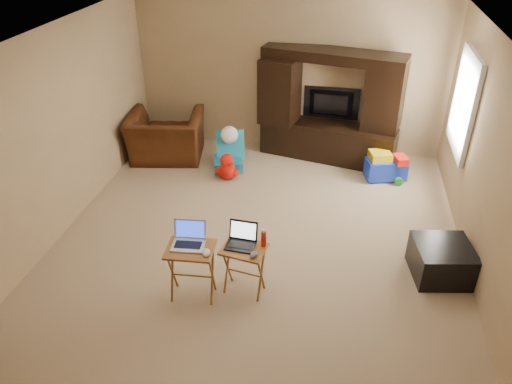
% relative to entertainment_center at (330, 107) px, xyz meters
% --- Properties ---
extents(floor, '(5.50, 5.50, 0.00)m').
position_rel_entertainment_center_xyz_m(floor, '(-0.70, -2.45, -0.89)').
color(floor, tan).
rests_on(floor, ground).
extents(ceiling, '(5.50, 5.50, 0.00)m').
position_rel_entertainment_center_xyz_m(ceiling, '(-0.70, -2.45, 1.61)').
color(ceiling, silver).
rests_on(ceiling, ground).
extents(wall_back, '(5.00, 0.00, 5.00)m').
position_rel_entertainment_center_xyz_m(wall_back, '(-0.70, 0.30, 0.36)').
color(wall_back, tan).
rests_on(wall_back, ground).
extents(wall_front, '(5.00, 0.00, 5.00)m').
position_rel_entertainment_center_xyz_m(wall_front, '(-0.70, -5.20, 0.36)').
color(wall_front, tan).
rests_on(wall_front, ground).
extents(wall_left, '(0.00, 5.50, 5.50)m').
position_rel_entertainment_center_xyz_m(wall_left, '(-3.20, -2.45, 0.36)').
color(wall_left, tan).
rests_on(wall_left, ground).
extents(wall_right, '(0.00, 5.50, 5.50)m').
position_rel_entertainment_center_xyz_m(wall_right, '(1.80, -2.45, 0.36)').
color(wall_right, tan).
rests_on(wall_right, ground).
extents(window_pane, '(0.00, 1.20, 1.20)m').
position_rel_entertainment_center_xyz_m(window_pane, '(1.78, -0.90, 0.51)').
color(window_pane, white).
rests_on(window_pane, ground).
extents(window_frame, '(0.06, 1.14, 1.34)m').
position_rel_entertainment_center_xyz_m(window_frame, '(1.76, -0.90, 0.51)').
color(window_frame, white).
rests_on(window_frame, ground).
extents(entertainment_center, '(2.23, 1.01, 1.77)m').
position_rel_entertainment_center_xyz_m(entertainment_center, '(0.00, 0.00, 0.00)').
color(entertainment_center, black).
rests_on(entertainment_center, floor).
extents(television, '(0.91, 0.17, 0.52)m').
position_rel_entertainment_center_xyz_m(television, '(0.00, 0.19, -0.04)').
color(television, black).
rests_on(television, entertainment_center).
extents(recliner, '(1.32, 1.20, 0.76)m').
position_rel_entertainment_center_xyz_m(recliner, '(-2.58, -0.50, -0.51)').
color(recliner, '#48250F').
rests_on(recliner, floor).
extents(child_rocker, '(0.57, 0.61, 0.59)m').
position_rel_entertainment_center_xyz_m(child_rocker, '(-1.51, -0.69, -0.59)').
color(child_rocker, teal).
rests_on(child_rocker, floor).
extents(plush_toy, '(0.38, 0.32, 0.42)m').
position_rel_entertainment_center_xyz_m(plush_toy, '(-1.45, -1.02, -0.68)').
color(plush_toy, red).
rests_on(plush_toy, floor).
extents(push_toy, '(0.71, 0.59, 0.46)m').
position_rel_entertainment_center_xyz_m(push_toy, '(0.93, -0.58, -0.66)').
color(push_toy, '#1936CD').
rests_on(push_toy, floor).
extents(ottoman, '(0.72, 0.72, 0.40)m').
position_rel_entertainment_center_xyz_m(ottoman, '(1.46, -2.77, -0.69)').
color(ottoman, black).
rests_on(ottoman, floor).
extents(tray_table_left, '(0.52, 0.42, 0.64)m').
position_rel_entertainment_center_xyz_m(tray_table_left, '(-1.20, -3.62, -0.57)').
color(tray_table_left, '#9C5E25').
rests_on(tray_table_left, floor).
extents(tray_table_right, '(0.50, 0.43, 0.58)m').
position_rel_entertainment_center_xyz_m(tray_table_right, '(-0.68, -3.44, -0.60)').
color(tray_table_right, '#945D23').
rests_on(tray_table_right, floor).
extents(laptop_left, '(0.36, 0.30, 0.24)m').
position_rel_entertainment_center_xyz_m(laptop_left, '(-1.23, -3.59, -0.13)').
color(laptop_left, silver).
rests_on(laptop_left, tray_table_left).
extents(laptop_right, '(0.32, 0.28, 0.24)m').
position_rel_entertainment_center_xyz_m(laptop_right, '(-0.72, -3.42, -0.18)').
color(laptop_right, black).
rests_on(laptop_right, tray_table_right).
extents(mouse_left, '(0.12, 0.15, 0.05)m').
position_rel_entertainment_center_xyz_m(mouse_left, '(-1.01, -3.69, -0.22)').
color(mouse_left, white).
rests_on(mouse_left, tray_table_left).
extents(mouse_right, '(0.10, 0.13, 0.05)m').
position_rel_entertainment_center_xyz_m(mouse_right, '(-0.55, -3.56, -0.28)').
color(mouse_right, '#46464B').
rests_on(mouse_right, tray_table_right).
extents(water_bottle, '(0.06, 0.06, 0.18)m').
position_rel_entertainment_center_xyz_m(water_bottle, '(-0.48, -3.36, -0.21)').
color(water_bottle, '#B71C0B').
rests_on(water_bottle, tray_table_right).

